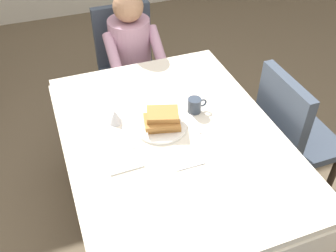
# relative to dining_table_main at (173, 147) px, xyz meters

# --- Properties ---
(ground_plane) EXTENTS (14.00, 14.00, 0.00)m
(ground_plane) POSITION_rel_dining_table_main_xyz_m (0.00, 0.00, -0.65)
(ground_plane) COLOR brown
(dining_table_main) EXTENTS (1.12, 1.52, 0.74)m
(dining_table_main) POSITION_rel_dining_table_main_xyz_m (0.00, 0.00, 0.00)
(dining_table_main) COLOR silver
(dining_table_main) RESTS_ON ground
(chair_diner) EXTENTS (0.44, 0.45, 0.93)m
(chair_diner) POSITION_rel_dining_table_main_xyz_m (0.06, 1.17, -0.12)
(chair_diner) COLOR #384251
(chair_diner) RESTS_ON ground
(diner_person) EXTENTS (0.40, 0.43, 1.12)m
(diner_person) POSITION_rel_dining_table_main_xyz_m (0.06, 1.01, 0.02)
(diner_person) COLOR #B2849E
(diner_person) RESTS_ON ground
(chair_right_side) EXTENTS (0.45, 0.44, 0.93)m
(chair_right_side) POSITION_rel_dining_table_main_xyz_m (0.77, 0.00, -0.12)
(chair_right_side) COLOR #384251
(chair_right_side) RESTS_ON ground
(plate_breakfast) EXTENTS (0.28, 0.28, 0.02)m
(plate_breakfast) POSITION_rel_dining_table_main_xyz_m (-0.04, 0.08, 0.10)
(plate_breakfast) COLOR white
(plate_breakfast) RESTS_ON dining_table_main
(breakfast_stack) EXTENTS (0.21, 0.19, 0.08)m
(breakfast_stack) POSITION_rel_dining_table_main_xyz_m (-0.03, 0.08, 0.15)
(breakfast_stack) COLOR #A36B33
(breakfast_stack) RESTS_ON plate_breakfast
(cup_coffee) EXTENTS (0.11, 0.08, 0.08)m
(cup_coffee) POSITION_rel_dining_table_main_xyz_m (0.18, 0.15, 0.13)
(cup_coffee) COLOR #333D4C
(cup_coffee) RESTS_ON dining_table_main
(syrup_pitcher) EXTENTS (0.08, 0.08, 0.07)m
(syrup_pitcher) POSITION_rel_dining_table_main_xyz_m (-0.26, 0.21, 0.13)
(syrup_pitcher) COLOR silver
(syrup_pitcher) RESTS_ON dining_table_main
(fork_left_of_plate) EXTENTS (0.02, 0.18, 0.00)m
(fork_left_of_plate) POSITION_rel_dining_table_main_xyz_m (-0.23, 0.06, 0.09)
(fork_left_of_plate) COLOR silver
(fork_left_of_plate) RESTS_ON dining_table_main
(knife_right_of_plate) EXTENTS (0.03, 0.20, 0.00)m
(knife_right_of_plate) POSITION_rel_dining_table_main_xyz_m (0.15, 0.06, 0.09)
(knife_right_of_plate) COLOR silver
(knife_right_of_plate) RESTS_ON dining_table_main
(spoon_near_edge) EXTENTS (0.15, 0.01, 0.00)m
(spoon_near_edge) POSITION_rel_dining_table_main_xyz_m (-0.00, -0.24, 0.09)
(spoon_near_edge) COLOR silver
(spoon_near_edge) RESTS_ON dining_table_main
(napkin_folded) EXTENTS (0.17, 0.12, 0.01)m
(napkin_folded) POSITION_rel_dining_table_main_xyz_m (-0.30, -0.11, 0.09)
(napkin_folded) COLOR white
(napkin_folded) RESTS_ON dining_table_main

